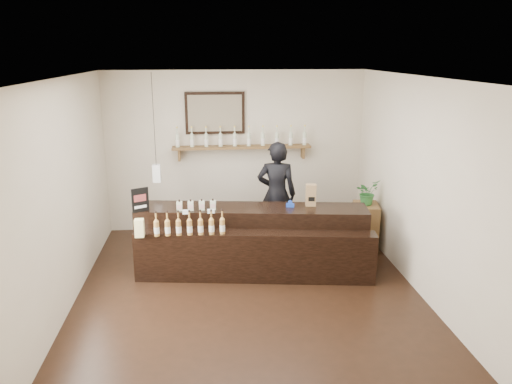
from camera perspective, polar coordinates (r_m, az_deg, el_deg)
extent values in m
plane|color=black|center=(6.89, -0.95, -10.93)|extent=(5.00, 5.00, 0.00)
plane|color=beige|center=(8.82, -2.34, 4.67)|extent=(4.50, 0.00, 4.50)
plane|color=beige|center=(4.05, 1.93, -9.06)|extent=(4.50, 0.00, 4.50)
plane|color=beige|center=(6.61, -20.85, -0.18)|extent=(0.00, 5.00, 5.00)
plane|color=beige|center=(6.94, 17.86, 0.83)|extent=(0.00, 5.00, 5.00)
plane|color=white|center=(6.17, -1.07, 13.00)|extent=(5.00, 5.00, 0.00)
cube|color=brown|center=(8.68, -1.63, 5.16)|extent=(2.40, 0.25, 0.04)
cube|color=brown|center=(8.72, -8.75, 4.24)|extent=(0.04, 0.20, 0.20)
cube|color=brown|center=(8.87, 5.36, 4.54)|extent=(0.04, 0.20, 0.20)
cube|color=black|center=(8.67, -4.71, 8.99)|extent=(1.02, 0.04, 0.72)
cube|color=#413829|center=(8.64, -4.71, 8.97)|extent=(0.92, 0.01, 0.62)
cube|color=white|center=(8.00, -11.28, 2.11)|extent=(0.12, 0.12, 0.28)
cylinder|color=black|center=(7.84, -11.61, 8.11)|extent=(0.01, 0.01, 1.41)
cylinder|color=beige|center=(8.65, -8.96, 5.76)|extent=(0.07, 0.07, 0.20)
cone|color=beige|center=(8.63, -9.00, 6.59)|extent=(0.07, 0.07, 0.05)
cylinder|color=beige|center=(8.62, -9.02, 6.99)|extent=(0.02, 0.02, 0.07)
cylinder|color=yellow|center=(8.61, -9.03, 7.30)|extent=(0.03, 0.03, 0.02)
cylinder|color=white|center=(8.65, -8.96, 5.63)|extent=(0.07, 0.07, 0.09)
cylinder|color=beige|center=(8.64, -7.34, 5.82)|extent=(0.07, 0.07, 0.20)
cone|color=beige|center=(8.62, -7.37, 6.65)|extent=(0.07, 0.07, 0.05)
cylinder|color=beige|center=(8.61, -7.38, 7.04)|extent=(0.02, 0.02, 0.07)
cylinder|color=yellow|center=(8.60, -7.39, 7.35)|extent=(0.03, 0.03, 0.02)
cylinder|color=white|center=(8.64, -7.33, 5.68)|extent=(0.07, 0.07, 0.09)
cylinder|color=beige|center=(8.64, -5.71, 5.86)|extent=(0.07, 0.07, 0.20)
cone|color=beige|center=(8.61, -5.73, 6.69)|extent=(0.07, 0.07, 0.05)
cylinder|color=beige|center=(8.61, -5.74, 7.09)|extent=(0.02, 0.02, 0.07)
cylinder|color=yellow|center=(8.60, -5.75, 7.40)|extent=(0.03, 0.03, 0.02)
cylinder|color=white|center=(8.64, -5.70, 5.73)|extent=(0.07, 0.07, 0.09)
cylinder|color=beige|center=(8.64, -4.08, 5.90)|extent=(0.07, 0.07, 0.20)
cone|color=beige|center=(8.62, -4.09, 6.74)|extent=(0.07, 0.07, 0.05)
cylinder|color=beige|center=(8.61, -4.10, 7.13)|extent=(0.02, 0.02, 0.07)
cylinder|color=yellow|center=(8.60, -4.11, 7.44)|extent=(0.03, 0.03, 0.02)
cylinder|color=white|center=(8.64, -4.07, 5.77)|extent=(0.07, 0.07, 0.09)
cylinder|color=beige|center=(8.65, -2.45, 5.94)|extent=(0.07, 0.07, 0.20)
cone|color=beige|center=(8.63, -2.46, 6.77)|extent=(0.07, 0.07, 0.05)
cylinder|color=beige|center=(8.62, -2.46, 7.17)|extent=(0.02, 0.02, 0.07)
cylinder|color=yellow|center=(8.61, -2.47, 7.47)|extent=(0.03, 0.03, 0.02)
cylinder|color=white|center=(8.65, -2.45, 5.81)|extent=(0.07, 0.07, 0.09)
cylinder|color=beige|center=(8.67, -0.83, 5.97)|extent=(0.07, 0.07, 0.20)
cone|color=beige|center=(8.64, -0.83, 6.80)|extent=(0.07, 0.07, 0.05)
cylinder|color=beige|center=(8.64, -0.83, 7.19)|extent=(0.02, 0.02, 0.07)
cylinder|color=yellow|center=(8.63, -0.83, 7.50)|extent=(0.03, 0.03, 0.02)
cylinder|color=white|center=(8.67, -0.83, 5.84)|extent=(0.07, 0.07, 0.09)
cylinder|color=beige|center=(8.69, 0.79, 6.00)|extent=(0.07, 0.07, 0.20)
cone|color=beige|center=(8.67, 0.79, 6.83)|extent=(0.07, 0.07, 0.05)
cylinder|color=beige|center=(8.66, 0.79, 7.22)|extent=(0.02, 0.02, 0.07)
cylinder|color=yellow|center=(8.65, 0.79, 7.53)|extent=(0.03, 0.03, 0.02)
cylinder|color=white|center=(8.69, 0.79, 5.87)|extent=(0.07, 0.07, 0.09)
cylinder|color=beige|center=(8.72, 2.39, 6.02)|extent=(0.07, 0.07, 0.20)
cone|color=beige|center=(8.70, 2.40, 6.85)|extent=(0.07, 0.07, 0.05)
cylinder|color=beige|center=(8.69, 2.41, 7.24)|extent=(0.02, 0.02, 0.07)
cylinder|color=yellow|center=(8.68, 2.41, 7.54)|extent=(0.03, 0.03, 0.02)
cylinder|color=white|center=(8.72, 2.39, 5.89)|extent=(0.07, 0.07, 0.09)
cylinder|color=beige|center=(8.76, 3.99, 6.04)|extent=(0.07, 0.07, 0.20)
cone|color=beige|center=(8.74, 4.00, 6.86)|extent=(0.07, 0.07, 0.05)
cylinder|color=beige|center=(8.73, 4.01, 7.25)|extent=(0.02, 0.02, 0.07)
cylinder|color=yellow|center=(8.72, 4.02, 7.55)|extent=(0.03, 0.03, 0.02)
cylinder|color=white|center=(8.76, 3.98, 5.91)|extent=(0.07, 0.07, 0.09)
cylinder|color=beige|center=(8.80, 5.56, 6.05)|extent=(0.07, 0.07, 0.20)
cone|color=beige|center=(8.78, 5.59, 6.87)|extent=(0.07, 0.07, 0.05)
cylinder|color=beige|center=(8.77, 5.60, 7.26)|extent=(0.02, 0.02, 0.07)
cylinder|color=yellow|center=(8.76, 5.61, 7.56)|extent=(0.03, 0.03, 0.02)
cylinder|color=white|center=(8.80, 5.56, 5.92)|extent=(0.07, 0.07, 0.09)
cube|color=black|center=(7.35, -0.49, -5.20)|extent=(3.38, 1.03, 0.93)
cube|color=black|center=(6.99, -0.16, -7.35)|extent=(3.34, 0.74, 0.71)
cube|color=white|center=(6.97, -7.99, -2.27)|extent=(0.10, 0.04, 0.05)
cube|color=white|center=(6.96, -5.16, -2.20)|extent=(0.10, 0.04, 0.05)
cube|color=#F0E893|center=(6.87, -13.15, -4.50)|extent=(0.12, 0.12, 0.12)
cube|color=#F0E893|center=(6.83, -13.21, -3.55)|extent=(0.12, 0.12, 0.12)
cube|color=beige|center=(7.12, -8.74, -1.60)|extent=(0.08, 0.08, 0.13)
cube|color=beige|center=(7.08, -8.75, -1.70)|extent=(0.07, 0.00, 0.06)
cylinder|color=black|center=(7.10, -8.76, -0.99)|extent=(0.02, 0.02, 0.03)
cube|color=beige|center=(7.11, -7.48, -1.57)|extent=(0.08, 0.08, 0.13)
cube|color=beige|center=(7.07, -7.49, -1.67)|extent=(0.07, 0.00, 0.06)
cylinder|color=black|center=(7.09, -7.50, -0.96)|extent=(0.02, 0.02, 0.03)
cube|color=beige|center=(7.11, -6.21, -1.53)|extent=(0.08, 0.08, 0.13)
cube|color=beige|center=(7.07, -6.22, -1.64)|extent=(0.07, 0.00, 0.06)
cylinder|color=black|center=(7.09, -6.23, -0.93)|extent=(0.02, 0.02, 0.03)
cube|color=beige|center=(7.11, -4.95, -1.50)|extent=(0.08, 0.08, 0.13)
cube|color=beige|center=(7.07, -4.95, -1.60)|extent=(0.07, 0.00, 0.06)
cylinder|color=black|center=(7.09, -4.97, -0.89)|extent=(0.02, 0.02, 0.03)
cylinder|color=#B07D3B|center=(6.83, -11.30, -4.13)|extent=(0.07, 0.07, 0.20)
cone|color=#B07D3B|center=(6.79, -11.35, -3.13)|extent=(0.07, 0.07, 0.05)
cylinder|color=#B07D3B|center=(6.77, -11.38, -2.65)|extent=(0.02, 0.02, 0.07)
cylinder|color=black|center=(6.76, -11.40, -2.27)|extent=(0.03, 0.03, 0.02)
cylinder|color=white|center=(6.84, -11.29, -4.29)|extent=(0.07, 0.07, 0.09)
cylinder|color=#B07D3B|center=(6.82, -10.07, -4.11)|extent=(0.07, 0.07, 0.20)
cone|color=#B07D3B|center=(6.78, -10.12, -3.10)|extent=(0.07, 0.07, 0.05)
cylinder|color=#B07D3B|center=(6.76, -10.14, -2.62)|extent=(0.02, 0.02, 0.07)
cylinder|color=black|center=(6.74, -10.16, -2.24)|extent=(0.03, 0.03, 0.02)
cylinder|color=white|center=(6.83, -10.06, -4.27)|extent=(0.07, 0.07, 0.09)
cylinder|color=#B07D3B|center=(6.81, -8.83, -4.08)|extent=(0.07, 0.07, 0.20)
cone|color=#B07D3B|center=(6.77, -8.88, -3.07)|extent=(0.07, 0.07, 0.05)
cylinder|color=#B07D3B|center=(6.75, -8.90, -2.59)|extent=(0.02, 0.02, 0.07)
cylinder|color=black|center=(6.73, -8.91, -2.21)|extent=(0.03, 0.03, 0.02)
cylinder|color=white|center=(6.82, -8.82, -4.24)|extent=(0.07, 0.07, 0.09)
cylinder|color=#B07D3B|center=(6.80, -7.59, -4.05)|extent=(0.07, 0.07, 0.20)
cone|color=#B07D3B|center=(6.76, -7.63, -3.04)|extent=(0.07, 0.07, 0.05)
cylinder|color=#B07D3B|center=(6.74, -7.65, -2.56)|extent=(0.02, 0.02, 0.07)
cylinder|color=black|center=(6.73, -7.66, -2.18)|extent=(0.03, 0.03, 0.02)
cylinder|color=white|center=(6.81, -7.59, -4.21)|extent=(0.07, 0.07, 0.09)
cylinder|color=#B07D3B|center=(6.80, -6.35, -4.02)|extent=(0.07, 0.07, 0.20)
cone|color=#B07D3B|center=(6.76, -6.38, -3.01)|extent=(0.07, 0.07, 0.05)
cylinder|color=#B07D3B|center=(6.74, -6.40, -2.53)|extent=(0.02, 0.02, 0.07)
cylinder|color=black|center=(6.72, -6.41, -2.14)|extent=(0.03, 0.03, 0.02)
cylinder|color=white|center=(6.80, -6.35, -4.18)|extent=(0.07, 0.07, 0.09)
cylinder|color=#B07D3B|center=(6.80, -5.11, -3.99)|extent=(0.07, 0.07, 0.20)
cone|color=#B07D3B|center=(6.75, -5.14, -2.98)|extent=(0.07, 0.07, 0.05)
cylinder|color=#B07D3B|center=(6.74, -5.15, -2.49)|extent=(0.02, 0.02, 0.07)
cylinder|color=black|center=(6.72, -5.16, -2.11)|extent=(0.03, 0.03, 0.02)
cylinder|color=white|center=(6.80, -5.11, -4.15)|extent=(0.07, 0.07, 0.09)
cylinder|color=#B07D3B|center=(6.80, -3.87, -3.95)|extent=(0.07, 0.07, 0.20)
cone|color=#B07D3B|center=(6.76, -3.89, -2.94)|extent=(0.07, 0.07, 0.05)
cylinder|color=#B07D3B|center=(6.74, -3.90, -2.46)|extent=(0.02, 0.02, 0.07)
cylinder|color=black|center=(6.72, -3.91, -2.08)|extent=(0.03, 0.03, 0.02)
cylinder|color=white|center=(6.80, -3.87, -4.12)|extent=(0.07, 0.07, 0.09)
cube|color=black|center=(7.14, -13.09, -0.88)|extent=(0.22, 0.13, 0.34)
cube|color=brown|center=(7.12, -13.12, -0.69)|extent=(0.16, 0.09, 0.10)
cube|color=white|center=(7.16, -13.06, -1.66)|extent=(0.16, 0.09, 0.04)
cube|color=#9B7D4B|center=(7.27, 6.28, -0.35)|extent=(0.16, 0.13, 0.32)
cube|color=black|center=(7.23, 6.36, -0.82)|extent=(0.09, 0.01, 0.06)
cube|color=#193DB0|center=(7.22, 3.92, -1.52)|extent=(0.12, 0.07, 0.05)
cylinder|color=#193DB0|center=(7.20, 3.93, -1.20)|extent=(0.07, 0.04, 0.06)
cube|color=brown|center=(8.23, 12.36, -3.90)|extent=(0.46, 0.58, 0.75)
imported|color=#2D7030|center=(8.06, 12.59, -0.04)|extent=(0.47, 0.46, 0.40)
imported|color=black|center=(8.05, 2.38, 0.51)|extent=(0.79, 0.59, 1.96)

